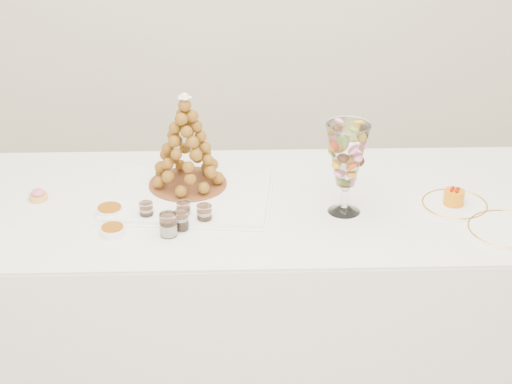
{
  "coord_description": "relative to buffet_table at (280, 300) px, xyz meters",
  "views": [
    {
      "loc": [
        -0.05,
        -2.25,
        2.21
      ],
      "look_at": [
        0.02,
        0.22,
        0.94
      ],
      "focal_mm": 60.0,
      "sensor_mm": 36.0,
      "label": 1
    }
  ],
  "objects": [
    {
      "name": "buffet_table",
      "position": [
        0.0,
        0.0,
        0.0
      ],
      "size": [
        2.17,
        0.88,
        0.82
      ],
      "rotation": [
        0.0,
        0.0,
        0.0
      ],
      "color": "white",
      "rests_on": "ground"
    },
    {
      "name": "lace_tray",
      "position": [
        -0.32,
        0.03,
        0.42
      ],
      "size": [
        0.59,
        0.47,
        0.02
      ],
      "primitive_type": "cube",
      "rotation": [
        0.0,
        0.0,
        -0.1
      ],
      "color": "white",
      "rests_on": "buffet_table"
    },
    {
      "name": "macaron_vase",
      "position": [
        0.21,
        -0.07,
        0.62
      ],
      "size": [
        0.14,
        0.14,
        0.32
      ],
      "color": "white",
      "rests_on": "buffet_table"
    },
    {
      "name": "cake_plate",
      "position": [
        0.59,
        -0.05,
        0.42
      ],
      "size": [
        0.23,
        0.23,
        0.01
      ],
      "primitive_type": "cylinder",
      "color": "white",
      "rests_on": "buffet_table"
    },
    {
      "name": "spare_plate",
      "position": [
        0.72,
        -0.23,
        0.42
      ],
      "size": [
        0.26,
        0.26,
        0.01
      ],
      "primitive_type": "cylinder",
      "color": "white",
      "rests_on": "buffet_table"
    },
    {
      "name": "pink_tart",
      "position": [
        -0.84,
        0.04,
        0.43
      ],
      "size": [
        0.06,
        0.06,
        0.04
      ],
      "color": "tan",
      "rests_on": "buffet_table"
    },
    {
      "name": "verrine_a",
      "position": [
        -0.46,
        -0.12,
        0.44
      ],
      "size": [
        0.05,
        0.05,
        0.06
      ],
      "primitive_type": "cylinder",
      "rotation": [
        0.0,
        0.0,
        0.11
      ],
      "color": "white",
      "rests_on": "buffet_table"
    },
    {
      "name": "verrine_b",
      "position": [
        -0.33,
        -0.11,
        0.44
      ],
      "size": [
        0.06,
        0.06,
        0.06
      ],
      "primitive_type": "cylinder",
      "rotation": [
        0.0,
        0.0,
        -0.32
      ],
      "color": "white",
      "rests_on": "buffet_table"
    },
    {
      "name": "verrine_c",
      "position": [
        -0.26,
        -0.15,
        0.45
      ],
      "size": [
        0.06,
        0.06,
        0.07
      ],
      "primitive_type": "cylinder",
      "rotation": [
        0.0,
        0.0,
        0.32
      ],
      "color": "white",
      "rests_on": "buffet_table"
    },
    {
      "name": "verrine_d",
      "position": [
        -0.38,
        -0.22,
        0.45
      ],
      "size": [
        0.06,
        0.06,
        0.08
      ],
      "primitive_type": "cylinder",
      "rotation": [
        0.0,
        0.0,
        -0.01
      ],
      "color": "white",
      "rests_on": "buffet_table"
    },
    {
      "name": "verrine_e",
      "position": [
        -0.34,
        -0.18,
        0.44
      ],
      "size": [
        0.06,
        0.06,
        0.06
      ],
      "primitive_type": "cylinder",
      "rotation": [
        0.0,
        0.0,
        0.26
      ],
      "color": "white",
      "rests_on": "buffet_table"
    },
    {
      "name": "ramekin_back",
      "position": [
        -0.58,
        -0.08,
        0.43
      ],
      "size": [
        0.09,
        0.09,
        0.03
      ],
      "primitive_type": "cylinder",
      "color": "white",
      "rests_on": "buffet_table"
    },
    {
      "name": "ramekin_front",
      "position": [
        -0.56,
        -0.21,
        0.42
      ],
      "size": [
        0.08,
        0.08,
        0.02
      ],
      "primitive_type": "cylinder",
      "color": "white",
      "rests_on": "buffet_table"
    },
    {
      "name": "croquembouche",
      "position": [
        -0.33,
        0.1,
        0.6
      ],
      "size": [
        0.29,
        0.29,
        0.35
      ],
      "rotation": [
        0.0,
        0.0,
        -0.3
      ],
      "color": "brown",
      "rests_on": "lace_tray"
    },
    {
      "name": "mousse_cake",
      "position": [
        0.58,
        -0.05,
        0.45
      ],
      "size": [
        0.07,
        0.07,
        0.06
      ],
      "color": "orange",
      "rests_on": "cake_plate"
    }
  ]
}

